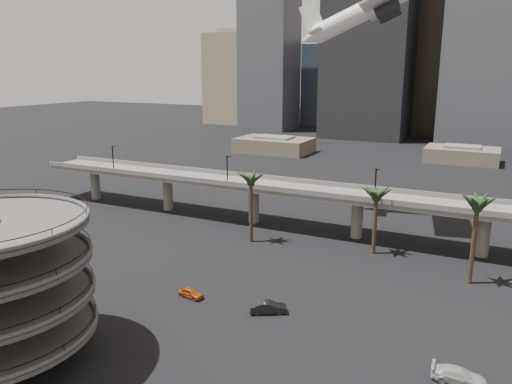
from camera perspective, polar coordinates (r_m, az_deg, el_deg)
The scene contains 9 objects.
ground at distance 58.10m, azimuth -16.09°, elevation -19.44°, with size 700.00×700.00×0.00m, color black.
overpass at distance 99.11m, azimuth 5.43°, elevation -0.25°, with size 130.00×9.30×14.70m.
palm_trees at distance 84.41m, azimuth 11.82°, elevation -0.12°, with size 42.40×10.40×14.00m.
low_buildings at distance 181.48m, azimuth 17.53°, elevation 4.17°, with size 135.00×27.50×6.80m.
skyline at distance 252.85m, azimuth 22.98°, elevation 15.18°, with size 269.00×86.00×114.53m.
airborne_jet at distance 109.65m, azimuth 14.65°, elevation 20.36°, with size 36.21×33.73×19.32m.
car_a at distance 72.43m, azimuth -7.44°, elevation -11.36°, with size 1.57×3.91×1.33m, color #B05119.
car_b at distance 67.59m, azimuth 1.40°, elevation -13.03°, with size 1.74×4.98×1.64m, color black.
car_c at distance 58.41m, azimuth 22.18°, elevation -18.87°, with size 2.21×5.44×1.58m, color beige.
Camera 1 is at (34.34, -34.81, 31.38)m, focal length 35.00 mm.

